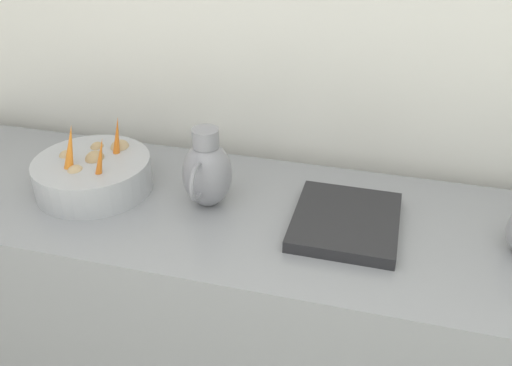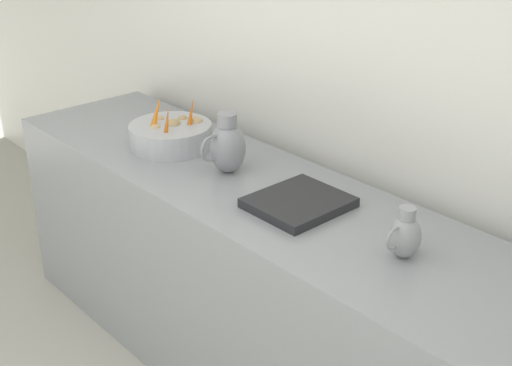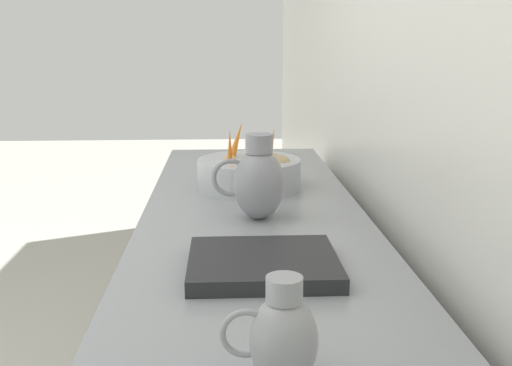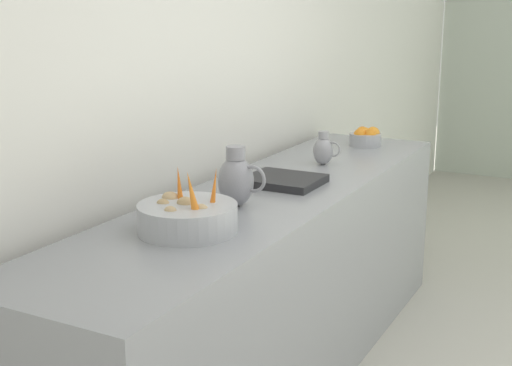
% 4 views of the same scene
% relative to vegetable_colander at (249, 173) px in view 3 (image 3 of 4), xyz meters
% --- Properties ---
extents(vegetable_colander, '(0.37, 0.37, 0.24)m').
position_rel_vegetable_colander_xyz_m(vegetable_colander, '(0.00, 0.00, 0.00)').
color(vegetable_colander, '#ADAFB5').
rests_on(vegetable_colander, prep_counter).
extents(metal_pitcher_tall, '(0.21, 0.15, 0.25)m').
position_rel_vegetable_colander_xyz_m(metal_pitcher_tall, '(-0.01, 0.38, 0.06)').
color(metal_pitcher_tall, gray).
rests_on(metal_pitcher_tall, prep_counter).
extents(metal_pitcher_short, '(0.15, 0.10, 0.18)m').
position_rel_vegetable_colander_xyz_m(metal_pitcher_short, '(0.00, 1.29, 0.02)').
color(metal_pitcher_short, '#939399').
rests_on(metal_pitcher_short, prep_counter).
extents(counter_sink_basin, '(0.34, 0.30, 0.04)m').
position_rel_vegetable_colander_xyz_m(counter_sink_basin, '(0.00, 0.81, -0.04)').
color(counter_sink_basin, '#232326').
rests_on(counter_sink_basin, prep_counter).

